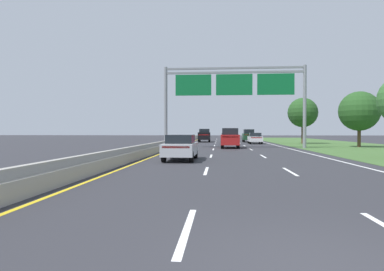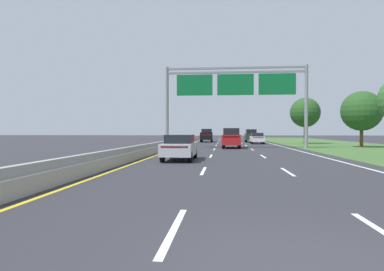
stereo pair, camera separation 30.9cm
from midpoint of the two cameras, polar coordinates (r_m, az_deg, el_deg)
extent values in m
plane|color=#2B2B30|center=(39.53, 7.00, -1.87)|extent=(220.00, 220.00, 0.00)
cube|color=white|center=(6.27, -1.67, -15.71)|extent=(0.14, 3.00, 0.01)
cube|color=white|center=(15.09, 2.56, -6.04)|extent=(0.14, 3.00, 0.01)
cube|color=white|center=(24.05, 3.62, -3.52)|extent=(0.14, 3.00, 0.01)
cube|color=white|center=(33.03, 4.10, -2.37)|extent=(0.14, 3.00, 0.01)
cube|color=white|center=(42.01, 4.38, -1.71)|extent=(0.14, 3.00, 0.01)
cube|color=white|center=(51.01, 4.56, -1.28)|extent=(0.14, 3.00, 0.01)
cube|color=white|center=(60.00, 4.68, -0.98)|extent=(0.14, 3.00, 0.01)
cube|color=white|center=(69.00, 4.77, -0.76)|extent=(0.14, 3.00, 0.01)
cube|color=white|center=(77.99, 4.85, -0.59)|extent=(0.14, 3.00, 0.01)
cube|color=white|center=(86.99, 4.90, -0.46)|extent=(0.14, 3.00, 0.01)
cube|color=white|center=(15.36, 16.55, -5.95)|extent=(0.14, 3.00, 0.01)
cube|color=white|center=(24.22, 12.42, -3.50)|extent=(0.14, 3.00, 0.01)
cube|color=white|center=(33.15, 10.51, -2.36)|extent=(0.14, 3.00, 0.01)
cube|color=white|center=(42.11, 9.42, -1.71)|extent=(0.14, 3.00, 0.01)
cube|color=white|center=(51.09, 8.71, -1.28)|extent=(0.14, 3.00, 0.01)
cube|color=white|center=(60.07, 8.21, -0.98)|extent=(0.14, 3.00, 0.01)
cube|color=white|center=(69.06, 7.85, -0.76)|extent=(0.14, 3.00, 0.01)
cube|color=white|center=(78.05, 7.56, -0.59)|extent=(0.14, 3.00, 0.01)
cube|color=white|center=(87.04, 7.34, -0.46)|extent=(0.14, 3.00, 0.01)
cube|color=white|center=(40.13, 15.45, -1.84)|extent=(0.16, 106.00, 0.01)
cube|color=gold|center=(39.80, -1.53, -1.84)|extent=(0.16, 106.00, 0.01)
cube|color=#3D602D|center=(42.28, 26.26, -1.76)|extent=(14.00, 110.00, 0.02)
cube|color=#99968E|center=(39.88, -2.53, -1.45)|extent=(0.60, 110.00, 0.55)
cube|color=#99968E|center=(39.86, -2.53, -0.84)|extent=(0.25, 110.00, 0.30)
cylinder|color=gray|center=(36.34, -4.05, 4.80)|extent=(0.36, 0.36, 8.74)
cylinder|color=gray|center=(36.90, 19.17, 4.70)|extent=(0.36, 0.36, 8.74)
cube|color=gray|center=(36.41, 7.67, 11.36)|extent=(14.70, 0.24, 0.20)
cube|color=gray|center=(36.33, 7.67, 10.67)|extent=(14.70, 0.24, 0.20)
cube|color=#0C602D|center=(36.04, 0.69, 8.60)|extent=(3.83, 0.12, 2.22)
cube|color=#0C602D|center=(35.94, 7.67, 8.62)|extent=(3.83, 0.12, 2.22)
cube|color=#0C602D|center=(36.37, 14.59, 8.51)|extent=(3.83, 0.12, 2.22)
cube|color=black|center=(55.88, 2.67, -0.17)|extent=(2.12, 5.44, 1.00)
cube|color=black|center=(56.72, 2.69, 0.75)|extent=(1.76, 1.94, 0.78)
cube|color=#B21414|center=(53.22, 2.60, 0.11)|extent=(1.68, 0.12, 0.12)
cube|color=black|center=(54.15, 2.62, 0.44)|extent=(2.04, 1.99, 0.20)
cylinder|color=black|center=(57.75, 1.87, -0.63)|extent=(0.32, 0.85, 0.84)
cylinder|color=black|center=(57.71, 3.55, -0.63)|extent=(0.32, 0.85, 0.84)
cylinder|color=black|center=(54.08, 1.72, -0.72)|extent=(0.32, 0.85, 0.84)
cylinder|color=black|center=(54.04, 3.52, -0.73)|extent=(0.32, 0.85, 0.84)
cube|color=#193D23|center=(56.43, 10.17, -0.18)|extent=(1.97, 4.73, 1.05)
cube|color=black|center=(56.27, 10.18, 0.70)|extent=(1.68, 3.03, 0.68)
cube|color=#B21414|center=(54.12, 10.33, 0.11)|extent=(1.60, 0.10, 0.12)
cylinder|color=black|center=(57.98, 9.25, -0.68)|extent=(0.27, 0.76, 0.76)
cylinder|color=black|center=(58.09, 10.87, -0.68)|extent=(0.27, 0.76, 0.76)
cylinder|color=black|center=(54.79, 9.42, -0.76)|extent=(0.27, 0.76, 0.76)
cylinder|color=black|center=(54.91, 11.13, -0.76)|extent=(0.27, 0.76, 0.76)
cube|color=navy|center=(46.30, 6.60, -0.64)|extent=(1.87, 4.42, 0.72)
cube|color=black|center=(46.24, 6.60, 0.13)|extent=(1.59, 2.32, 0.52)
cube|color=#B21414|center=(44.14, 6.62, -0.42)|extent=(1.53, 0.10, 0.12)
cylinder|color=black|center=(47.81, 5.62, -1.02)|extent=(0.23, 0.66, 0.66)
cylinder|color=black|center=(47.82, 7.54, -1.03)|extent=(0.23, 0.66, 0.66)
cylinder|color=black|center=(44.82, 5.59, -1.14)|extent=(0.23, 0.66, 0.66)
cylinder|color=black|center=(44.83, 7.64, -1.14)|extent=(0.23, 0.66, 0.66)
cube|color=silver|center=(48.61, 11.23, -0.58)|extent=(1.88, 4.42, 0.72)
cube|color=black|center=(48.55, 11.24, 0.15)|extent=(1.60, 2.32, 0.52)
cube|color=#B21414|center=(46.46, 11.47, -0.38)|extent=(1.53, 0.10, 0.12)
cylinder|color=black|center=(50.05, 10.17, -0.95)|extent=(0.23, 0.66, 0.66)
cylinder|color=black|center=(50.19, 11.99, -0.95)|extent=(0.23, 0.66, 0.66)
cylinder|color=black|center=(47.07, 10.42, -1.06)|extent=(0.23, 0.66, 0.66)
cylinder|color=black|center=(47.21, 12.36, -1.06)|extent=(0.23, 0.66, 0.66)
cube|color=#B2B5BA|center=(20.58, -1.65, -2.32)|extent=(1.87, 4.42, 0.72)
cube|color=black|center=(20.50, -1.67, -0.59)|extent=(1.59, 2.32, 0.52)
cube|color=#B21414|center=(18.43, -2.56, -2.00)|extent=(1.53, 0.10, 0.12)
cylinder|color=black|center=(22.19, -3.18, -3.03)|extent=(0.23, 0.66, 0.66)
cylinder|color=black|center=(21.99, 0.94, -3.06)|extent=(0.23, 0.66, 0.66)
cylinder|color=black|center=(19.25, -4.62, -3.60)|extent=(0.23, 0.66, 0.66)
cylinder|color=black|center=(19.02, 0.13, -3.65)|extent=(0.23, 0.66, 0.66)
cube|color=maroon|center=(35.82, 6.99, -0.69)|extent=(2.02, 4.75, 1.05)
cube|color=black|center=(35.66, 6.99, 0.70)|extent=(1.71, 3.04, 0.68)
cube|color=#B21414|center=(33.51, 7.00, -0.24)|extent=(1.60, 0.12, 0.12)
cylinder|color=black|center=(37.44, 5.72, -1.43)|extent=(0.28, 0.77, 0.76)
cylinder|color=black|center=(37.45, 8.23, -1.43)|extent=(0.28, 0.77, 0.76)
cylinder|color=black|center=(34.25, 5.62, -1.63)|extent=(0.28, 0.77, 0.76)
cylinder|color=black|center=(34.26, 8.36, -1.63)|extent=(0.28, 0.77, 0.76)
cylinder|color=#4C3823|center=(41.52, 27.17, -0.25)|extent=(0.36, 0.36, 2.27)
sphere|color=#234C1E|center=(41.58, 27.19, 3.75)|extent=(4.40, 4.40, 4.40)
cylinder|color=#4C3823|center=(50.69, 18.92, 0.25)|extent=(0.36, 0.36, 2.80)
sphere|color=#234C1E|center=(50.76, 18.93, 3.75)|extent=(4.25, 4.25, 4.25)
camera|label=1|loc=(0.15, -89.65, 0.00)|focal=31.21mm
camera|label=2|loc=(0.15, 90.35, 0.00)|focal=31.21mm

